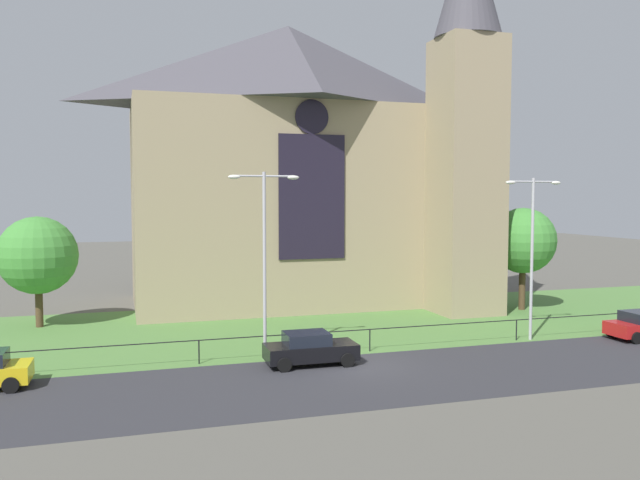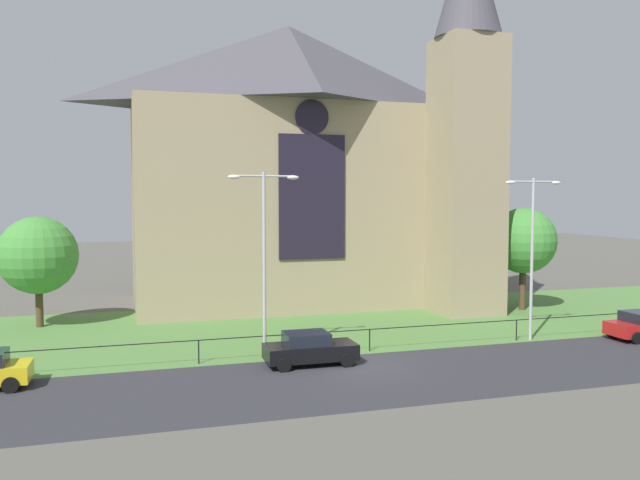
% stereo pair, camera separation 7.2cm
% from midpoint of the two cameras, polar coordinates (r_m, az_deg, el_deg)
% --- Properties ---
extents(ground, '(160.00, 160.00, 0.00)m').
position_cam_midpoint_polar(ground, '(39.49, -1.77, -7.44)').
color(ground, '#56544C').
extents(road_asphalt, '(120.00, 8.00, 0.01)m').
position_cam_midpoint_polar(road_asphalt, '(28.40, 4.78, -11.93)').
color(road_asphalt, '#2D2D33').
rests_on(road_asphalt, ground).
extents(grass_verge, '(120.00, 20.00, 0.01)m').
position_cam_midpoint_polar(grass_verge, '(37.60, -0.95, -8.01)').
color(grass_verge, '#517F3D').
rests_on(grass_verge, ground).
extents(church_building, '(23.20, 16.20, 26.00)m').
position_cam_midpoint_polar(church_building, '(47.32, -1.72, 6.91)').
color(church_building, tan).
rests_on(church_building, ground).
extents(iron_railing, '(33.87, 0.07, 1.13)m').
position_cam_midpoint_polar(iron_railing, '(32.78, 4.34, -8.03)').
color(iron_railing, black).
rests_on(iron_railing, ground).
extents(tree_right_far, '(4.46, 4.46, 6.97)m').
position_cam_midpoint_polar(tree_right_far, '(46.23, 17.35, -0.07)').
color(tree_right_far, '#4C3823').
rests_on(tree_right_far, ground).
extents(tree_left_far, '(4.58, 4.58, 6.56)m').
position_cam_midpoint_polar(tree_left_far, '(41.69, -23.59, -1.25)').
color(tree_left_far, '#4C3823').
rests_on(tree_left_far, ground).
extents(streetlamp_near, '(3.37, 0.26, 8.87)m').
position_cam_midpoint_polar(streetlamp_near, '(30.51, -4.97, -0.19)').
color(streetlamp_near, '#B2B2B7').
rests_on(streetlamp_near, ground).
extents(streetlamp_far, '(3.37, 0.26, 8.71)m').
position_cam_midpoint_polar(streetlamp_far, '(36.48, 18.09, 0.16)').
color(streetlamp_far, '#B2B2B7').
rests_on(streetlamp_far, ground).
extents(parked_car_black, '(4.21, 2.05, 1.51)m').
position_cam_midpoint_polar(parked_car_black, '(30.18, -0.97, -9.52)').
color(parked_car_black, black).
rests_on(parked_car_black, ground).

